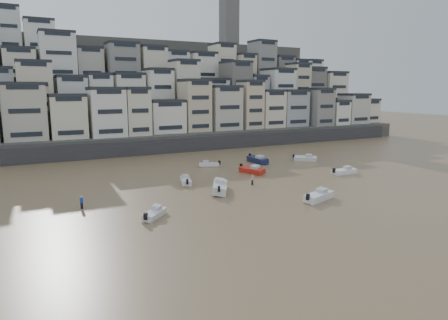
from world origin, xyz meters
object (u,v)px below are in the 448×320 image
boat_j (154,213)px  boat_d (344,170)px  boat_a (319,195)px  person_pink (252,180)px  boat_c (220,186)px  boat_h (209,164)px  person_blue (82,202)px  boat_e (252,169)px  boat_i (257,159)px  boat_g (305,158)px  boat_f (186,180)px

boat_j → boat_d: (37.88, 8.06, 0.08)m
boat_a → person_pink: size_ratio=3.36×
boat_c → boat_h: boat_c is taller
boat_d → person_blue: person_blue is taller
boat_e → boat_i: (6.53, 8.50, 0.10)m
boat_c → boat_i: size_ratio=1.10×
boat_h → boat_a: 29.02m
boat_e → boat_i: bearing=123.2°
person_blue → boat_h: bearing=34.3°
boat_j → person_blue: 10.53m
boat_h → person_pink: bearing=111.0°
boat_j → boat_a: boat_a is taller
boat_c → boat_i: bearing=-16.5°
boat_j → boat_e: (23.47, 16.31, 0.13)m
boat_j → boat_e: size_ratio=0.83×
boat_j → boat_i: size_ratio=0.73×
boat_h → person_blue: person_blue is taller
boat_c → boat_a: (10.04, -10.33, -0.14)m
boat_c → boat_h: (6.96, 18.53, -0.34)m
boat_g → boat_h: bearing=-152.1°
boat_e → person_blue: 31.83m
boat_g → person_pink: bearing=-109.3°
boat_i → person_blue: 40.91m
boat_j → boat_a: size_ratio=0.78×
boat_c → boat_f: 7.63m
boat_f → boat_a: bearing=-128.3°
boat_a → person_pink: bearing=87.5°
boat_e → boat_d: bearing=40.9°
boat_d → boat_a: bearing=-143.2°
boat_f → boat_h: 14.78m
boat_h → person_pink: (-0.41, -17.11, 0.27)m
boat_e → boat_d: 16.60m
boat_d → boat_i: bearing=116.2°
boat_d → boat_a: size_ratio=0.88×
boat_c → boat_d: boat_c is taller
boat_e → person_blue: (-30.64, -8.61, 0.12)m
boat_a → boat_g: bearing=35.6°
boat_i → person_pink: size_ratio=3.58×
boat_j → person_pink: bearing=-20.9°
person_pink → boat_h: bearing=88.6°
boat_g → boat_c: bearing=-113.4°
boat_j → boat_g: boat_g is taller
person_pink → person_blue: bearing=-178.0°
boat_f → boat_a: (12.56, -17.53, 0.13)m
boat_h → person_blue: (-26.47, -18.04, 0.27)m
boat_a → boat_d: bearing=16.7°
boat_d → person_pink: person_pink is taller
boat_d → boat_a: boat_a is taller
boat_h → boat_d: size_ratio=0.85×
boat_i → boat_d: bearing=23.6°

